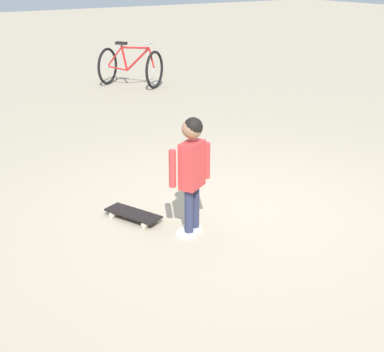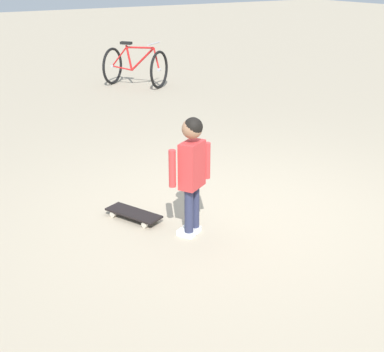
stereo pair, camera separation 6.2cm
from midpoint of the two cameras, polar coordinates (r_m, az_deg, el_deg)
name	(u,v)px [view 2 (the right image)]	position (r m, az deg, el deg)	size (l,w,h in m)	color
ground_plane	(234,213)	(5.22, 4.79, -3.85)	(50.00, 50.00, 0.00)	tan
child_person	(192,164)	(4.54, 0.37, 1.25)	(0.41, 0.26, 1.06)	#2D3351
skateboard	(134,214)	(5.07, -5.80, -3.96)	(0.39, 0.58, 0.07)	black
bicycle_near	(135,66)	(10.72, -5.80, 11.37)	(1.20, 1.28, 0.85)	black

